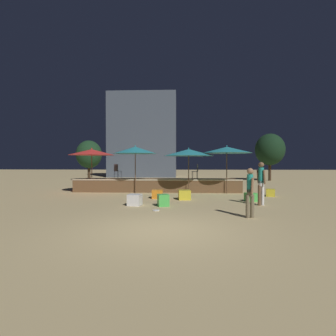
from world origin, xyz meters
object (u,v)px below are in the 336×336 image
object	(u,v)px
patio_umbrella_0	(135,150)
background_tree_1	(89,154)
patio_umbrella_2	(189,153)
patio_umbrella_3	(227,150)
cube_seat_4	(135,200)
cube_seat_1	(163,200)
bistro_chair_1	(196,170)
frisbee_disc	(156,210)
cube_seat_3	(157,194)
cube_seat_0	(251,197)
person_0	(250,191)
cube_seat_2	(270,193)
cube_seat_5	(184,195)
bistro_chair_0	(117,170)
background_tree_0	(270,150)
patio_umbrella_1	(92,152)
person_1	(261,181)

from	to	relation	value
patio_umbrella_0	background_tree_1	distance (m)	12.33
patio_umbrella_2	patio_umbrella_3	distance (m)	2.25
cube_seat_4	cube_seat_1	bearing A→B (deg)	-5.48
bistro_chair_1	frisbee_disc	size ratio (longest dim) A/B	3.41
patio_umbrella_0	patio_umbrella_2	xyz separation A→B (m)	(3.19, -0.11, -0.15)
cube_seat_3	patio_umbrella_3	bearing A→B (deg)	29.82
patio_umbrella_3	cube_seat_3	bearing A→B (deg)	-150.18
cube_seat_0	person_0	distance (m)	3.91
cube_seat_2	background_tree_1	distance (m)	18.47
person_0	frisbee_disc	world-z (taller)	person_0
cube_seat_0	cube_seat_5	bearing A→B (deg)	171.14
patio_umbrella_0	cube_seat_0	xyz separation A→B (m)	(6.00, -3.14, -2.37)
cube_seat_5	patio_umbrella_2	bearing A→B (deg)	83.32
person_0	background_tree_1	size ratio (longest dim) A/B	0.41
cube_seat_0	bistro_chair_0	distance (m)	8.73
cube_seat_1	bistro_chair_1	size ratio (longest dim) A/B	0.61
background_tree_0	background_tree_1	xyz separation A→B (m)	(-18.29, -0.83, -0.49)
background_tree_0	person_0	bearing A→B (deg)	-110.57
patio_umbrella_1	background_tree_1	xyz separation A→B (m)	(-3.76, 10.23, 0.18)
patio_umbrella_3	cube_seat_5	xyz separation A→B (m)	(-2.54, -2.61, -2.34)
patio_umbrella_2	frisbee_disc	world-z (taller)	patio_umbrella_2
patio_umbrella_0	cube_seat_5	world-z (taller)	patio_umbrella_0
cube_seat_1	cube_seat_3	distance (m)	2.41
frisbee_disc	bistro_chair_0	bearing A→B (deg)	114.35
cube_seat_1	background_tree_1	bearing A→B (deg)	119.19
patio_umbrella_1	cube_seat_0	size ratio (longest dim) A/B	4.97
patio_umbrella_2	cube_seat_1	xyz separation A→B (m)	(-1.23, -4.54, -2.17)
cube_seat_2	cube_seat_3	bearing A→B (deg)	-170.28
cube_seat_2	cube_seat_5	bearing A→B (deg)	-163.25
patio_umbrella_3	cube_seat_4	distance (m)	6.90
cube_seat_1	person_1	size ratio (longest dim) A/B	0.29
bistro_chair_0	frisbee_disc	world-z (taller)	bistro_chair_0
cube_seat_4	cube_seat_5	world-z (taller)	cube_seat_4
person_0	person_1	xyz separation A→B (m)	(1.15, 2.57, 0.15)
person_0	patio_umbrella_0	bearing A→B (deg)	-64.79
bistro_chair_1	background_tree_1	world-z (taller)	background_tree_1
patio_umbrella_3	cube_seat_2	size ratio (longest dim) A/B	5.39
patio_umbrella_3	cube_seat_0	size ratio (longest dim) A/B	5.20
cube_seat_1	person_1	world-z (taller)	person_1
cube_seat_0	cube_seat_3	xyz separation A→B (m)	(-4.47, 0.86, 0.02)
cube_seat_3	bistro_chair_1	bearing A→B (deg)	55.24
person_0	background_tree_0	size ratio (longest dim) A/B	0.35
patio_umbrella_3	cube_seat_4	world-z (taller)	patio_umbrella_3
cube_seat_5	person_0	size ratio (longest dim) A/B	0.38
patio_umbrella_3	person_0	world-z (taller)	patio_umbrella_3
cube_seat_4	bistro_chair_1	distance (m)	6.24
bistro_chair_1	patio_umbrella_0	bearing A→B (deg)	-64.83
cube_seat_1	background_tree_1	xyz separation A→B (m)	(-8.45, 15.14, 2.40)
patio_umbrella_1	cube_seat_5	size ratio (longest dim) A/B	4.45
background_tree_0	background_tree_1	bearing A→B (deg)	-177.41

